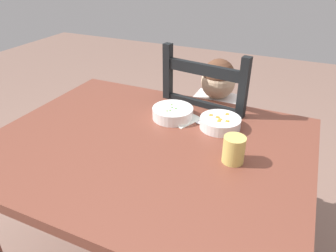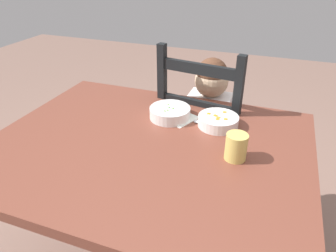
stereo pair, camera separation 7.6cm
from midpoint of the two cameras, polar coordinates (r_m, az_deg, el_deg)
name	(u,v)px [view 1 (the left image)]	position (r m, az deg, el deg)	size (l,w,h in m)	color
dining_table	(148,166)	(1.26, -1.97, -7.31)	(1.21, 0.95, 0.77)	brown
dining_chair	(210,145)	(1.73, 8.98, -3.53)	(0.48, 0.48, 1.04)	black
child_figure	(213,121)	(1.65, 9.65, 0.86)	(0.32, 0.31, 0.96)	white
bowl_of_peas	(173,113)	(1.35, 2.49, 2.46)	(0.18, 0.18, 0.05)	white
bowl_of_carrots	(220,123)	(1.30, 11.22, 0.60)	(0.17, 0.17, 0.05)	white
spoon	(206,123)	(1.33, 8.56, 0.55)	(0.14, 0.06, 0.01)	silver
drinking_cup	(234,150)	(1.09, 13.95, -4.25)	(0.08, 0.08, 0.10)	#D9C161
paper_napkin	(180,118)	(1.37, 3.84, 1.54)	(0.15, 0.13, 0.00)	white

